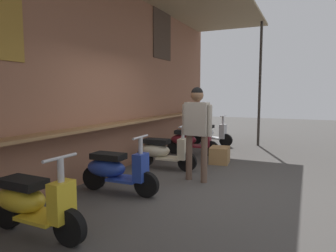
# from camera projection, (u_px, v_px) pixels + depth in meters

# --- Properties ---
(ground_plane) EXTENTS (32.65, 32.65, 0.00)m
(ground_plane) POSITION_uv_depth(u_px,v_px,m) (195.00, 186.00, 5.32)
(ground_plane) COLOR #474442
(market_stall_facade) EXTENTS (11.66, 2.62, 3.93)m
(market_stall_facade) POSITION_uv_depth(u_px,v_px,m) (105.00, 65.00, 5.86)
(market_stall_facade) COLOR #8C5B44
(market_stall_facade) RESTS_ON ground_plane
(scooter_yellow) EXTENTS (0.46, 1.40, 0.97)m
(scooter_yellow) POSITION_uv_depth(u_px,v_px,m) (31.00, 202.00, 3.46)
(scooter_yellow) COLOR gold
(scooter_yellow) RESTS_ON ground_plane
(scooter_blue) EXTENTS (0.46, 1.40, 0.97)m
(scooter_blue) POSITION_uv_depth(u_px,v_px,m) (115.00, 169.00, 4.96)
(scooter_blue) COLOR #233D9E
(scooter_blue) RESTS_ON ground_plane
(scooter_cream) EXTENTS (0.48, 1.40, 0.97)m
(scooter_cream) POSITION_uv_depth(u_px,v_px,m) (162.00, 151.00, 6.54)
(scooter_cream) COLOR beige
(scooter_cream) RESTS_ON ground_plane
(scooter_maroon) EXTENTS (0.49, 1.40, 0.97)m
(scooter_maroon) POSITION_uv_depth(u_px,v_px,m) (190.00, 140.00, 8.08)
(scooter_maroon) COLOR maroon
(scooter_maroon) RESTS_ON ground_plane
(scooter_silver) EXTENTS (0.48, 1.40, 0.97)m
(scooter_silver) POSITION_uv_depth(u_px,v_px,m) (208.00, 133.00, 9.57)
(scooter_silver) COLOR #B2B5BA
(scooter_silver) RESTS_ON ground_plane
(shopper_browsing) EXTENTS (0.23, 0.59, 1.75)m
(shopper_browsing) POSITION_uv_depth(u_px,v_px,m) (197.00, 123.00, 5.56)
(shopper_browsing) COLOR brown
(shopper_browsing) RESTS_ON ground_plane
(merchandise_crate) EXTENTS (0.58, 0.49, 0.38)m
(merchandise_crate) POSITION_uv_depth(u_px,v_px,m) (220.00, 155.00, 7.12)
(merchandise_crate) COLOR olive
(merchandise_crate) RESTS_ON ground_plane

